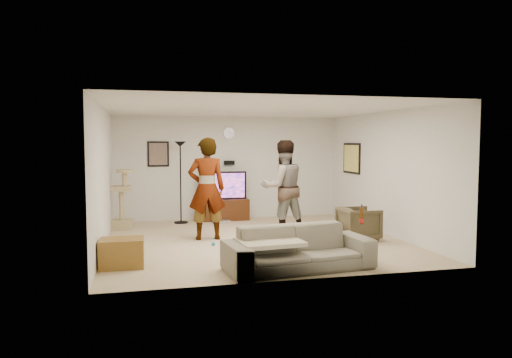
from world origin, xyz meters
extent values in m
cube|color=tan|center=(0.00, 0.00, -0.01)|extent=(5.50, 5.50, 0.02)
cube|color=silver|center=(0.00, 0.00, 2.51)|extent=(5.50, 5.50, 0.02)
cube|color=silver|center=(0.00, 2.75, 1.25)|extent=(5.50, 0.04, 2.50)
cube|color=silver|center=(0.00, -2.75, 1.25)|extent=(5.50, 0.04, 2.50)
cube|color=silver|center=(-2.75, 0.00, 1.25)|extent=(0.04, 5.50, 2.50)
cube|color=silver|center=(2.75, 0.00, 1.25)|extent=(0.04, 5.50, 2.50)
cylinder|color=silver|center=(0.00, 2.72, 2.10)|extent=(0.26, 0.04, 0.26)
cube|color=black|center=(0.00, 2.69, 1.38)|extent=(0.25, 0.10, 0.10)
cube|color=#6A574D|center=(-1.70, 2.73, 1.60)|extent=(0.42, 0.03, 0.52)
cube|color=#DACC5F|center=(2.73, 1.60, 1.50)|extent=(0.03, 0.78, 0.62)
cube|color=#371A0B|center=(-0.19, 2.50, 0.25)|extent=(1.22, 0.45, 0.51)
cube|color=#B9B9C1|center=(-0.30, 2.11, 0.04)|extent=(0.40, 0.30, 0.07)
cube|color=black|center=(-0.19, 2.50, 0.84)|extent=(1.13, 0.08, 0.67)
cube|color=#DB4E7D|center=(-0.19, 2.46, 0.84)|extent=(1.04, 0.01, 0.59)
cylinder|color=black|center=(-1.21, 2.31, 0.95)|extent=(0.32, 0.32, 1.89)
cube|color=tan|center=(-2.53, 1.82, 0.65)|extent=(0.48, 0.48, 1.30)
imported|color=gray|center=(-0.88, 0.29, 0.98)|extent=(0.73, 0.48, 1.97)
imported|color=#2E5C8B|center=(0.71, 0.47, 0.96)|extent=(1.01, 0.82, 1.92)
imported|color=#716C5A|center=(0.14, -2.24, 0.32)|extent=(2.25, 1.09, 0.63)
cube|color=beige|center=(-0.30, -2.24, 0.43)|extent=(0.96, 0.79, 0.06)
cylinder|color=#472707|center=(1.14, -2.24, 0.76)|extent=(0.06, 0.06, 0.25)
imported|color=#3C3523|center=(1.94, -0.47, 0.32)|extent=(0.71, 0.69, 0.63)
cube|color=brown|center=(-2.40, -1.49, 0.22)|extent=(0.65, 0.50, 0.43)
sphere|color=teal|center=(-0.84, -0.33, 0.03)|extent=(0.07, 0.07, 0.07)
camera|label=1|loc=(-2.09, -8.83, 1.86)|focal=33.56mm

